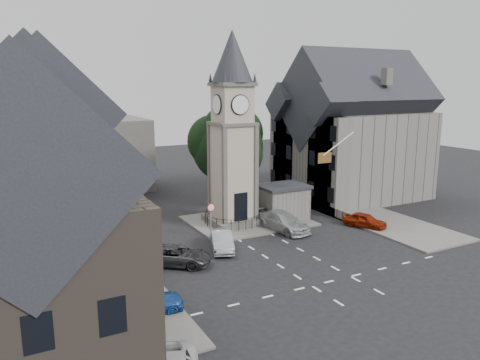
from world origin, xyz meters
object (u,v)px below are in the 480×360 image
stone_shelter (283,202)px  pedestrian (340,200)px  clock_tower (232,131)px  car_east_red (365,220)px  car_west_blue (143,302)px

stone_shelter → pedestrian: 6.73m
pedestrian → clock_tower: bearing=-35.2°
stone_shelter → car_east_red: 7.32m
stone_shelter → pedestrian: size_ratio=2.48×
clock_tower → car_west_blue: clock_tower is taller
clock_tower → pedestrian: clock_tower is taller
clock_tower → car_east_red: clock_tower is taller
car_west_blue → clock_tower: bearing=-37.9°
stone_shelter → pedestrian: (6.70, 0.09, -0.68)m
clock_tower → stone_shelter: (4.80, -0.49, -6.57)m
stone_shelter → car_east_red: (4.67, -5.56, -0.93)m
stone_shelter → car_west_blue: bearing=-144.2°
stone_shelter → car_west_blue: stone_shelter is taller
car_west_blue → car_east_red: 21.87m
clock_tower → pedestrian: size_ratio=9.36×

